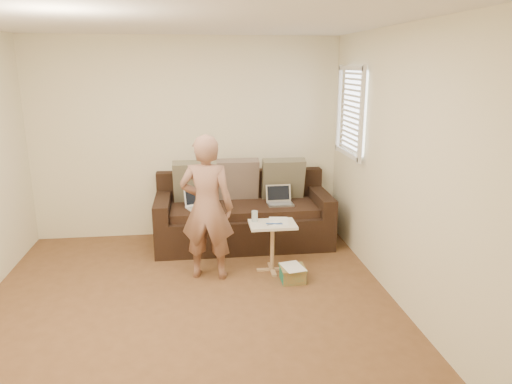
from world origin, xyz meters
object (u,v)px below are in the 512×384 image
laptop_silver (280,205)px  striped_box (293,274)px  sofa (243,211)px  person (207,208)px  drinking_glass (255,216)px  side_table (272,247)px  laptop_white (201,208)px

laptop_silver → striped_box: bearing=-94.3°
sofa → laptop_silver: sofa is taller
striped_box → sofa: bearing=108.8°
person → drinking_glass: person is taller
laptop_silver → person: size_ratio=0.21×
person → side_table: 0.88m
laptop_silver → side_table: bearing=-107.2°
sofa → drinking_glass: size_ratio=18.33×
laptop_white → person: 0.89m
laptop_white → drinking_glass: 0.91m
laptop_silver → drinking_glass: (-0.42, -0.72, 0.10)m
laptop_white → side_table: size_ratio=0.61×
drinking_glass → laptop_white: bearing=129.7°
laptop_silver → laptop_white: 1.00m
person → side_table: size_ratio=2.81×
person → drinking_glass: 0.57m
side_table → laptop_silver: bearing=73.9°
laptop_white → drinking_glass: bearing=-73.3°
sofa → person: bearing=-116.9°
laptop_white → sofa: bearing=-12.3°
laptop_white → person: bearing=-109.4°
sofa → laptop_silver: 0.48m
striped_box → laptop_white: bearing=130.8°
laptop_silver → drinking_glass: drinking_glass is taller
sofa → person: size_ratio=1.40×
person → striped_box: size_ratio=5.95×
laptop_silver → laptop_white: size_ratio=0.95×
side_table → striped_box: side_table is taller
laptop_silver → laptop_white: laptop_white is taller
laptop_white → drinking_glass: size_ratio=2.83×
laptop_white → person: person is taller
person → striped_box: (0.88, -0.24, -0.70)m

